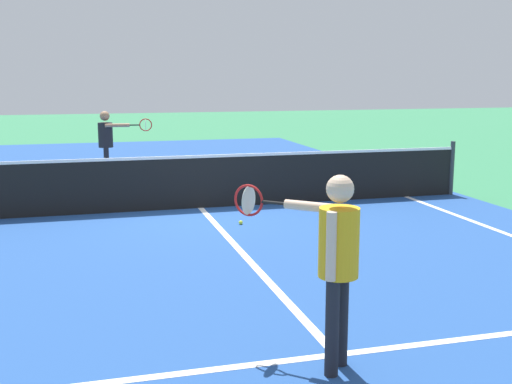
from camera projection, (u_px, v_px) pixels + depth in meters
name	position (u px, v px, depth m)	size (l,w,h in m)	color
ground_plane	(201.00, 208.00, 11.56)	(60.00, 60.00, 0.00)	#337F51
court_surface_inbounds	(201.00, 208.00, 11.56)	(10.62, 24.40, 0.00)	#234C93
line_service_near	(336.00, 355.00, 5.48)	(8.22, 0.10, 0.01)	white
line_center_service	(244.00, 255.00, 8.52)	(0.10, 6.40, 0.01)	white
net	(200.00, 181.00, 11.47)	(10.28, 0.09, 1.07)	#33383D
player_near	(335.00, 251.00, 5.05)	(0.81, 0.99, 1.61)	black
player_far	(107.00, 138.00, 14.22)	(1.17, 0.56, 1.58)	black
tennis_ball_near_net	(241.00, 222.00, 10.27)	(0.07, 0.07, 0.07)	#CCE033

